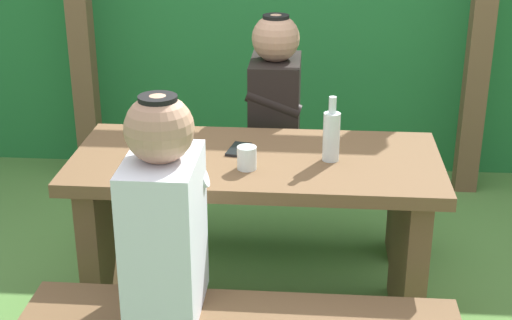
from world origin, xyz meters
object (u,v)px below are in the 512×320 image
object	(u,v)px
bench_far	(266,191)
cell_phone	(239,149)
person_white_shirt	(164,215)
bottle_right	(331,135)
drinking_glass	(247,158)
person_black_coat	(275,101)
bottle_left	(166,132)
picnic_table	(256,211)

from	to	relation	value
bench_far	cell_phone	distance (m)	0.68
person_white_shirt	bottle_right	xyz separation A→B (m)	(0.52, 0.58, 0.06)
person_white_shirt	bottle_right	world-z (taller)	person_white_shirt
drinking_glass	person_black_coat	bearing A→B (deg)	84.94
bottle_right	cell_phone	bearing A→B (deg)	169.22
person_white_shirt	cell_phone	world-z (taller)	person_white_shirt
drinking_glass	cell_phone	bearing A→B (deg)	105.19
drinking_glass	bottle_right	xyz separation A→B (m)	(0.31, 0.11, 0.06)
bench_far	bottle_left	xyz separation A→B (m)	(-0.34, -0.57, 0.50)
person_black_coat	drinking_glass	size ratio (longest dim) A/B	8.43
picnic_table	bench_far	distance (m)	0.62
person_black_coat	drinking_glass	xyz separation A→B (m)	(-0.06, -0.71, 0.01)
person_black_coat	bottle_right	size ratio (longest dim) A/B	2.90
bench_far	drinking_glass	distance (m)	0.84
drinking_glass	person_white_shirt	bearing A→B (deg)	-114.53
person_white_shirt	drinking_glass	xyz separation A→B (m)	(0.21, 0.47, 0.01)
bench_far	drinking_glass	size ratio (longest dim) A/B	16.41
picnic_table	bench_far	world-z (taller)	picnic_table
bench_far	cell_phone	xyz separation A→B (m)	(-0.07, -0.53, 0.42)
cell_phone	bottle_left	bearing A→B (deg)	-161.37
picnic_table	person_black_coat	xyz separation A→B (m)	(0.04, 0.59, 0.26)
person_white_shirt	drinking_glass	size ratio (longest dim) A/B	8.43
drinking_glass	bottle_left	size ratio (longest dim) A/B	0.41
bottle_right	person_black_coat	bearing A→B (deg)	112.12
person_black_coat	bottle_right	bearing A→B (deg)	-67.88
person_white_shirt	person_black_coat	xyz separation A→B (m)	(0.28, 1.17, 0.00)
bench_far	person_black_coat	distance (m)	0.45
bottle_left	picnic_table	bearing A→B (deg)	-2.75
drinking_glass	cell_phone	xyz separation A→B (m)	(-0.05, 0.18, -0.04)
drinking_glass	bottle_right	bearing A→B (deg)	19.59
person_white_shirt	drinking_glass	distance (m)	0.52
bottle_left	cell_phone	bearing A→B (deg)	8.52
person_black_coat	bottle_left	bearing A→B (deg)	-123.89
bench_far	bottle_right	size ratio (longest dim) A/B	5.64
person_white_shirt	person_black_coat	size ratio (longest dim) A/B	1.00
picnic_table	person_black_coat	size ratio (longest dim) A/B	1.95
person_black_coat	bottle_left	xyz separation A→B (m)	(-0.38, -0.57, 0.05)
person_black_coat	drinking_glass	distance (m)	0.71
bench_far	bottle_right	xyz separation A→B (m)	(0.28, -0.60, 0.51)
bottle_left	cell_phone	world-z (taller)	bottle_left
person_white_shirt	person_black_coat	world-z (taller)	same
picnic_table	bottle_left	xyz separation A→B (m)	(-0.34, 0.02, 0.31)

